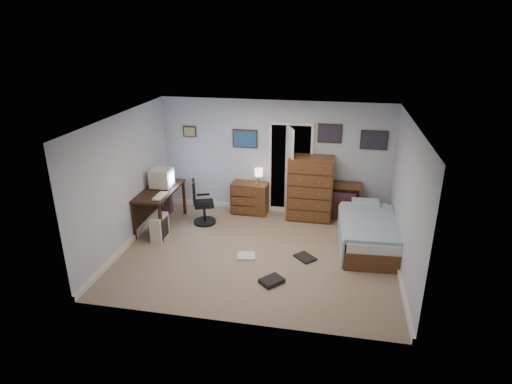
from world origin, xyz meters
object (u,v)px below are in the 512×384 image
Objects in this scene: tall_dresser at (310,188)px; office_chair at (202,207)px; bed at (367,232)px; low_dresser at (250,198)px; computer_desk at (155,198)px.

office_chair is at bearing -162.38° from tall_dresser.
low_dresser is at bearing 153.08° from bed.
office_chair is 2.35m from tall_dresser.
tall_dresser is 0.70× the size of bed.
computer_desk reaches higher than low_dresser.
office_chair is 1.22× the size of low_dresser.
bed is at bearing -1.57° from computer_desk.
office_chair reaches higher than low_dresser.
tall_dresser is at bearing 17.25° from computer_desk.
tall_dresser is 1.64m from bed.
bed is at bearing -42.66° from tall_dresser.
tall_dresser is at bearing 134.20° from bed.
tall_dresser is (3.11, 0.99, 0.07)m from computer_desk.
office_chair is at bearing 170.54° from bed.
low_dresser is 1.37m from tall_dresser.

